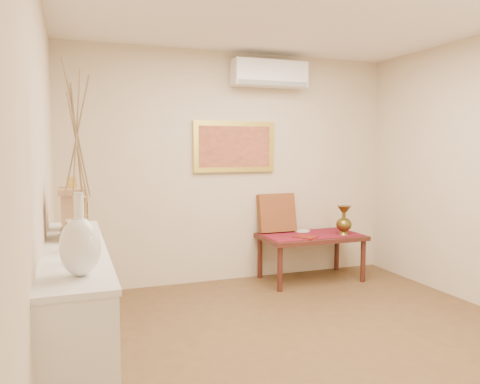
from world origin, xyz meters
name	(u,v)px	position (x,y,z in m)	size (l,w,h in m)	color
floor	(330,355)	(0.00, 0.00, 0.00)	(4.50, 4.50, 0.00)	brown
wall_back	(234,168)	(0.00, 2.25, 1.35)	(4.00, 0.02, 2.70)	beige
wall_left	(41,187)	(-2.00, 0.00, 1.35)	(0.02, 4.50, 2.70)	beige
white_vase	(78,170)	(-1.80, -0.72, 1.48)	(0.19, 0.19, 1.00)	white
candlestick	(73,241)	(-1.83, -0.45, 1.10)	(0.11, 0.11, 0.24)	silver
brass_urn_small	(73,233)	(-1.83, -0.13, 1.08)	(0.09, 0.09, 0.21)	brown
table_cloth	(311,234)	(0.85, 1.88, 0.55)	(1.14, 0.59, 0.01)	maroon
brass_urn_tall	(344,217)	(1.21, 1.73, 0.77)	(0.19, 0.19, 0.42)	brown
plate	(302,231)	(0.84, 2.09, 0.56)	(0.19, 0.19, 0.01)	white
menu	(305,237)	(0.69, 1.72, 0.56)	(0.18, 0.25, 0.01)	maroon
cushion	(277,213)	(0.52, 2.16, 0.79)	(0.47, 0.10, 0.47)	#5B1812
display_ledge	(77,323)	(-1.82, 0.00, 0.49)	(0.37, 2.02, 0.98)	white
mantel_clock	(73,212)	(-1.82, 0.29, 1.15)	(0.17, 0.36, 0.41)	#A27953
wooden_chest	(77,212)	(-1.80, 0.66, 1.10)	(0.16, 0.21, 0.24)	#A27953
low_table	(311,240)	(0.85, 1.88, 0.48)	(1.20, 0.70, 0.55)	#441C14
painting	(234,147)	(0.00, 2.22, 1.60)	(1.00, 0.06, 0.60)	gold
ac_unit	(269,74)	(0.40, 2.12, 2.45)	(0.90, 0.25, 0.30)	white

